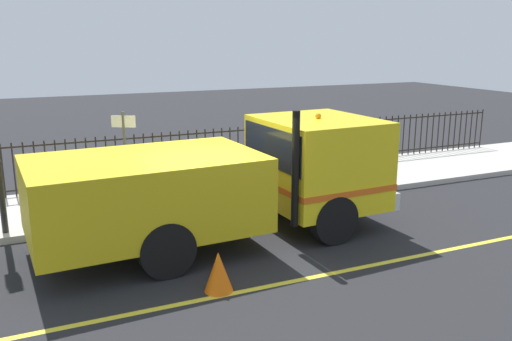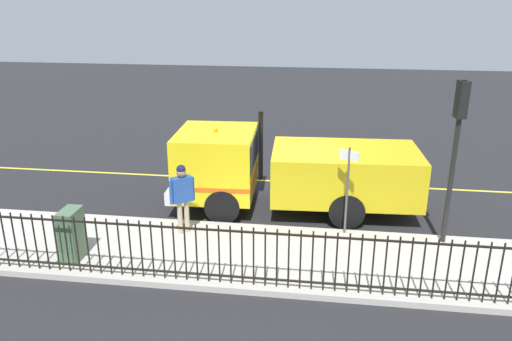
{
  "view_description": "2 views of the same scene",
  "coord_description": "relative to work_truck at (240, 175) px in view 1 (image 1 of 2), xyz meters",
  "views": [
    {
      "loc": [
        -9.18,
        3.28,
        3.87
      ],
      "look_at": [
        0.81,
        -1.22,
        1.19
      ],
      "focal_mm": 38.2,
      "sensor_mm": 36.0,
      "label": 1
    },
    {
      "loc": [
        13.77,
        0.6,
        5.9
      ],
      "look_at": [
        1.2,
        -1.16,
        1.46
      ],
      "focal_mm": 35.34,
      "sensor_mm": 36.0,
      "label": 2
    }
  ],
  "objects": [
    {
      "name": "street_sign",
      "position": [
        1.65,
        1.88,
        0.29
      ],
      "size": [
        0.27,
        0.45,
        2.27
      ],
      "color": "#4C4C4C",
      "rests_on": "sidewalk_slab"
    },
    {
      "name": "lane_marking",
      "position": [
        -2.23,
        0.65,
        -1.27
      ],
      "size": [
        0.12,
        24.49,
        0.01
      ],
      "primitive_type": "cube",
      "color": "yellow",
      "rests_on": "ground"
    },
    {
      "name": "traffic_cone",
      "position": [
        -2.05,
        1.23,
        -0.95
      ],
      "size": [
        0.45,
        0.45,
        0.65
      ],
      "primitive_type": "cone",
      "color": "orange",
      "rests_on": "ground"
    },
    {
      "name": "iron_fence",
      "position": [
        4.4,
        0.65,
        -0.47
      ],
      "size": [
        0.04,
        23.16,
        1.32
      ],
      "color": "black",
      "rests_on": "sidewalk_slab"
    },
    {
      "name": "work_truck",
      "position": [
        0.0,
        0.0,
        0.0
      ],
      "size": [
        2.8,
        7.05,
        2.62
      ],
      "rotation": [
        0.0,
        0.0,
        3.19
      ],
      "color": "yellow",
      "rests_on": "ground"
    },
    {
      "name": "ground_plane",
      "position": [
        -0.28,
        0.65,
        -1.28
      ],
      "size": [
        59.85,
        59.85,
        0.0
      ],
      "primitive_type": "plane",
      "color": "#232326",
      "rests_on": "ground"
    },
    {
      "name": "worker_standing",
      "position": [
        2.21,
        -2.19,
        -0.02
      ],
      "size": [
        0.5,
        0.55,
        1.83
      ],
      "rotation": [
        0.0,
        0.0,
        2.24
      ],
      "color": "#264C99",
      "rests_on": "sidewalk_slab"
    },
    {
      "name": "sidewalk_slab",
      "position": [
        3.04,
        0.65,
        -1.21
      ],
      "size": [
        3.13,
        27.21,
        0.14
      ],
      "primitive_type": "cube",
      "color": "#B7B2A8",
      "rests_on": "ground"
    },
    {
      "name": "utility_cabinet",
      "position": [
        3.86,
        -4.33,
        -0.53
      ],
      "size": [
        0.66,
        0.38,
        1.21
      ],
      "primitive_type": "cube",
      "color": "#4C6B4C",
      "rests_on": "sidewalk_slab"
    }
  ]
}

